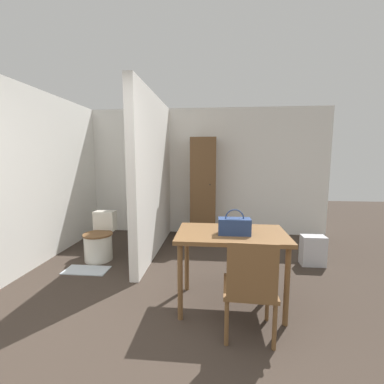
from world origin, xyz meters
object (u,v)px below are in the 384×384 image
Objects in this scene: toilet at (100,241)px; space_heater at (313,251)px; dining_table at (231,242)px; wooden_chair at (250,286)px; wooden_cabinet at (203,188)px; handbag at (234,226)px.

toilet is 1.61× the size of space_heater.
dining_table is 0.54m from wooden_chair.
wooden_chair is at bearing -74.81° from dining_table.
wooden_chair is 0.46× the size of wooden_cabinet.
space_heater is at bearing 42.55° from dining_table.
handbag is (-0.11, 0.41, 0.40)m from wooden_chair.
handbag is at bearing -31.05° from toilet.
wooden_cabinet reaches higher than space_heater.
wooden_cabinet reaches higher than wooden_chair.
handbag is at bearing -80.22° from wooden_cabinet.
space_heater is (1.24, 1.13, -0.47)m from dining_table.
dining_table is at bearing -137.45° from space_heater.
handbag is at bearing -73.61° from dining_table.
wooden_chair is 2.59m from toilet.
dining_table is 1.58× the size of toilet.
dining_table is 1.24× the size of wooden_chair.
wooden_cabinet is 2.17m from space_heater.
handbag is at bearing -135.15° from space_heater.
toilet is at bearing -179.26° from space_heater.
handbag reaches higher than space_heater.
wooden_cabinet is (1.52, 1.27, 0.68)m from toilet.
wooden_cabinet is at bearing 99.57° from dining_table.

